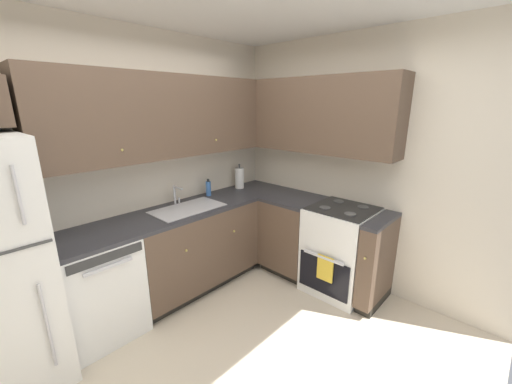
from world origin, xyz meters
TOP-DOWN VIEW (x-y plane):
  - ground_plane at (0.00, 0.00)m, footprint 3.41×2.98m
  - wall_back at (0.00, 1.51)m, footprint 3.51×0.05m
  - wall_right at (1.73, 0.00)m, footprint 0.05×3.08m
  - dishwasher at (-0.57, 1.19)m, footprint 0.60×0.63m
  - lower_cabinets_back at (0.42, 1.19)m, footprint 1.38×0.62m
  - countertop_back at (0.42, 1.19)m, footprint 2.58×0.60m
  - lower_cabinets_right at (1.41, 0.39)m, footprint 0.62×1.36m
  - countertop_right at (1.41, 0.39)m, footprint 0.60×1.36m
  - oven_range at (1.43, -0.00)m, footprint 0.68×0.62m
  - upper_cabinets_back at (0.26, 1.33)m, footprint 2.26×0.34m
  - upper_cabinets_right at (1.55, 0.53)m, footprint 0.32×1.91m
  - sink at (0.35, 1.16)m, footprint 0.71×0.40m
  - faucet at (0.36, 1.37)m, footprint 0.07×0.16m
  - soap_bottle at (0.79, 1.37)m, footprint 0.06×0.06m
  - paper_towel_roll at (1.27, 1.35)m, footprint 0.11×0.11m

SIDE VIEW (x-z plane):
  - ground_plane at x=0.00m, z-range -0.02..0.00m
  - dishwasher at x=-0.57m, z-range 0.00..0.88m
  - lower_cabinets_right at x=1.41m, z-range 0.00..0.88m
  - lower_cabinets_back at x=0.42m, z-range 0.00..0.88m
  - oven_range at x=1.43m, z-range -0.07..1.00m
  - sink at x=0.35m, z-range 0.82..0.92m
  - countertop_back at x=0.42m, z-range 0.88..0.91m
  - countertop_right at x=1.41m, z-range 0.88..0.91m
  - soap_bottle at x=0.79m, z-range 0.90..1.10m
  - faucet at x=0.36m, z-range 0.93..1.13m
  - paper_towel_roll at x=1.27m, z-range 0.88..1.20m
  - wall_back at x=0.00m, z-range 0.00..2.62m
  - wall_right at x=1.73m, z-range 0.00..2.62m
  - upper_cabinets_back at x=0.26m, z-range 1.43..2.20m
  - upper_cabinets_right at x=1.55m, z-range 1.43..2.20m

